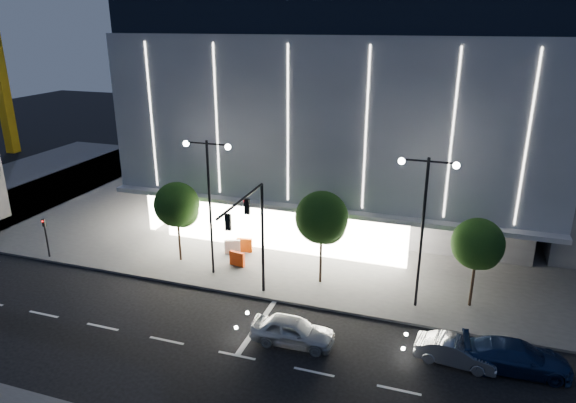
% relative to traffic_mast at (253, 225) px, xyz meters
% --- Properties ---
extents(ground, '(160.00, 160.00, 0.00)m').
position_rel_traffic_mast_xyz_m(ground, '(-1.00, -3.34, -5.03)').
color(ground, black).
rests_on(ground, ground).
extents(sidewalk_museum, '(70.00, 40.00, 0.15)m').
position_rel_traffic_mast_xyz_m(sidewalk_museum, '(4.00, 20.66, -4.95)').
color(sidewalk_museum, '#474747').
rests_on(sidewalk_museum, ground).
extents(museum, '(30.00, 25.80, 18.00)m').
position_rel_traffic_mast_xyz_m(museum, '(1.98, 18.97, 4.25)').
color(museum, '#4C4C51').
rests_on(museum, ground).
extents(traffic_mast, '(0.33, 5.89, 7.07)m').
position_rel_traffic_mast_xyz_m(traffic_mast, '(0.00, 0.00, 0.00)').
color(traffic_mast, black).
rests_on(traffic_mast, ground).
extents(street_lamp_west, '(3.16, 0.36, 9.00)m').
position_rel_traffic_mast_xyz_m(street_lamp_west, '(-4.00, 2.66, 0.93)').
color(street_lamp_west, black).
rests_on(street_lamp_west, ground).
extents(street_lamp_east, '(3.16, 0.36, 9.00)m').
position_rel_traffic_mast_xyz_m(street_lamp_east, '(9.00, 2.66, 0.93)').
color(street_lamp_east, black).
rests_on(street_lamp_east, ground).
extents(ped_signal_far, '(0.22, 0.24, 3.00)m').
position_rel_traffic_mast_xyz_m(ped_signal_far, '(-16.00, 1.16, -3.14)').
color(ped_signal_far, black).
rests_on(ped_signal_far, ground).
extents(tree_left, '(3.02, 3.02, 5.72)m').
position_rel_traffic_mast_xyz_m(tree_left, '(-6.97, 3.68, -0.99)').
color(tree_left, black).
rests_on(tree_left, ground).
extents(tree_mid, '(3.25, 3.25, 6.15)m').
position_rel_traffic_mast_xyz_m(tree_mid, '(3.03, 3.68, -0.69)').
color(tree_mid, black).
rests_on(tree_mid, ground).
extents(tree_right, '(2.91, 2.91, 5.51)m').
position_rel_traffic_mast_xyz_m(tree_right, '(12.03, 3.68, -1.14)').
color(tree_right, black).
rests_on(tree_right, ground).
extents(car_lead, '(4.40, 1.87, 1.48)m').
position_rel_traffic_mast_xyz_m(car_lead, '(3.31, -2.95, -4.29)').
color(car_lead, silver).
rests_on(car_lead, ground).
extents(car_second, '(3.98, 1.70, 1.27)m').
position_rel_traffic_mast_xyz_m(car_second, '(11.32, -1.96, -4.39)').
color(car_second, '#A4A6AB').
rests_on(car_second, ground).
extents(car_third, '(5.13, 2.42, 1.45)m').
position_rel_traffic_mast_xyz_m(car_third, '(14.07, -1.60, -4.30)').
color(car_third, navy).
rests_on(car_third, ground).
extents(barrier_a, '(1.13, 0.43, 1.00)m').
position_rel_traffic_mast_xyz_m(barrier_a, '(-3.31, 6.27, -4.38)').
color(barrier_a, '#E15A0C').
rests_on(barrier_a, sidewalk_museum).
extents(barrier_b, '(1.12, 0.62, 1.00)m').
position_rel_traffic_mast_xyz_m(barrier_b, '(-4.02, 5.75, -4.38)').
color(barrier_b, silver).
rests_on(barrier_b, sidewalk_museum).
extents(barrier_c, '(1.13, 0.44, 1.00)m').
position_rel_traffic_mast_xyz_m(barrier_c, '(-2.91, 4.07, -4.38)').
color(barrier_c, red).
rests_on(barrier_c, sidewalk_museum).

